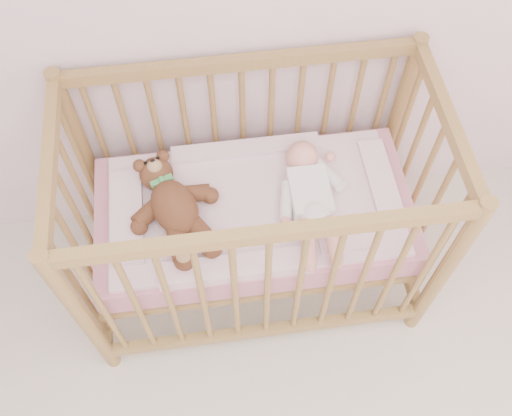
{
  "coord_description": "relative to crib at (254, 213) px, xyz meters",
  "views": [
    {
      "loc": [
        -0.08,
        0.46,
        2.41
      ],
      "look_at": [
        0.07,
        1.55,
        0.62
      ],
      "focal_mm": 40.0,
      "sensor_mm": 36.0,
      "label": 1
    }
  ],
  "objects": [
    {
      "name": "crib",
      "position": [
        0.0,
        0.0,
        0.0
      ],
      "size": [
        1.36,
        0.76,
        1.0
      ],
      "primitive_type": null,
      "color": "#A58246",
      "rests_on": "floor"
    },
    {
      "name": "mattress",
      "position": [
        0.0,
        0.0,
        -0.01
      ],
      "size": [
        1.22,
        0.62,
        0.13
      ],
      "primitive_type": "cube",
      "color": "pink",
      "rests_on": "crib"
    },
    {
      "name": "blanket",
      "position": [
        0.0,
        0.0,
        0.06
      ],
      "size": [
        1.1,
        0.58,
        0.06
      ],
      "primitive_type": null,
      "color": "#F6AAC4",
      "rests_on": "mattress"
    },
    {
      "name": "baby",
      "position": [
        0.21,
        -0.02,
        0.14
      ],
      "size": [
        0.27,
        0.57,
        0.14
      ],
      "primitive_type": null,
      "rotation": [
        0.0,
        0.0,
        -0.0
      ],
      "color": "white",
      "rests_on": "blanket"
    },
    {
      "name": "teddy_bear",
      "position": [
        -0.3,
        -0.02,
        0.15
      ],
      "size": [
        0.52,
        0.61,
        0.14
      ],
      "primitive_type": null,
      "rotation": [
        0.0,
        0.0,
        0.35
      ],
      "color": "brown",
      "rests_on": "blanket"
    }
  ]
}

